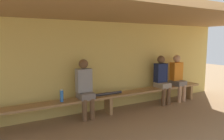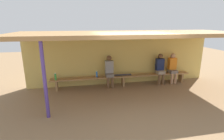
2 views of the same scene
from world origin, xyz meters
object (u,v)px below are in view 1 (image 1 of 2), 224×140
Objects in this scene: bench at (108,98)px; water_bottle_green at (62,96)px; player_shirtless_tan at (162,78)px; player_near_post at (178,76)px; player_in_white at (85,86)px; baseball_bat at (106,94)px.

bench is 1.15m from water_bottle_green.
player_near_post is at bearing 0.00° from player_shirtless_tan.
player_shirtless_tan is 1.00× the size of player_near_post.
baseball_bat is (0.53, -0.00, -0.24)m from player_in_white.
player_shirtless_tan is 1.00× the size of player_in_white.
player_near_post is 2.88m from player_in_white.
player_shirtless_tan reaches higher than baseball_bat.
bench is at bearing 0.64° from water_bottle_green.
bench is 1.72m from player_shirtless_tan.
player_shirtless_tan is 1.77m from baseball_bat.
player_in_white is 5.02× the size of water_bottle_green.
player_shirtless_tan is 0.60m from player_near_post.
player_shirtless_tan is at bearing 0.10° from bench.
bench is 7.07× the size of baseball_bat.
player_in_white is 1.57× the size of baseball_bat.
player_in_white is (-2.28, 0.00, 0.00)m from player_shirtless_tan.
bench is 4.49× the size of player_shirtless_tan.
player_in_white reaches higher than baseball_bat.
baseball_bat is (-0.07, -0.00, 0.11)m from bench.
baseball_bat is (-2.36, -0.00, -0.24)m from player_near_post.
player_shirtless_tan and player_near_post have the same top height.
player_in_white is at bearing -179.45° from baseball_bat.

